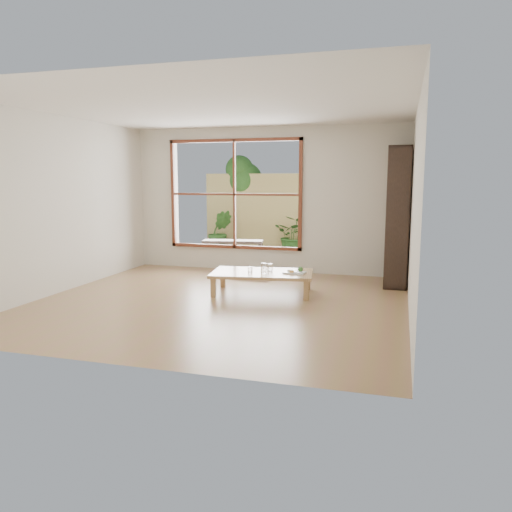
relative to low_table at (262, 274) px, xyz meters
The scene contains 15 objects.
ground 0.83m from the low_table, 122.66° to the right, with size 5.00×5.00×0.00m, color #9A6E4D.
low_table is the anchor object (origin of this frame).
floor_cushion 1.27m from the low_table, 110.04° to the left, with size 0.59×0.59×0.09m, color white.
bookshelf 2.40m from the low_table, 33.43° to the left, with size 0.35×0.98×2.17m, color #33221C.
glass_tall 0.17m from the low_table, 64.04° to the right, with size 0.08×0.08×0.15m, color silver.
glass_mid 0.16m from the low_table, 44.91° to the left, with size 0.08×0.08×0.11m, color silver.
glass_short 0.09m from the low_table, 91.60° to the left, with size 0.06×0.06×0.08m, color silver.
glass_small 0.19m from the low_table, 164.57° to the right, with size 0.06×0.06×0.08m, color silver.
food_tray 0.50m from the low_table, ahead, with size 0.32×0.24×0.09m.
deck 3.09m from the low_table, 109.33° to the left, with size 2.80×2.00×0.05m, color #363027.
garden_bench 3.12m from the low_table, 116.88° to the left, with size 1.29×0.59×0.39m.
bamboo_fence 4.08m from the low_table, 104.63° to the left, with size 2.80×0.06×1.80m, color tan.
shrub_right 3.72m from the low_table, 94.75° to the left, with size 0.78×0.67×0.87m, color #306224.
shrub_left 4.02m from the low_table, 119.25° to the left, with size 0.53×0.43×0.96m, color #306224.
garden_tree 4.73m from the low_table, 111.97° to the left, with size 1.04×0.85×2.22m.
Camera 1 is at (2.35, -6.32, 1.68)m, focal length 35.00 mm.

